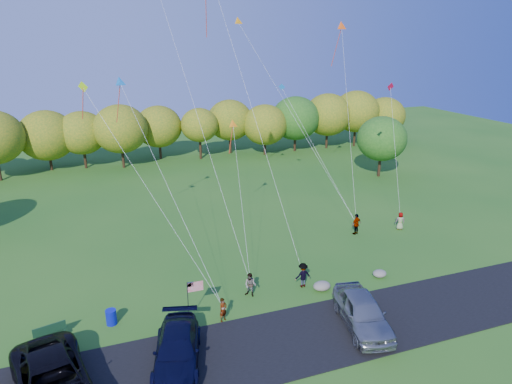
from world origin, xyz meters
TOP-DOWN VIEW (x-y plane):
  - ground at (0.00, 0.00)m, footprint 140.00×140.00m
  - asphalt_lane at (0.00, -4.00)m, footprint 44.00×6.00m
  - treeline at (1.46, 36.29)m, footprint 75.17×27.76m
  - minivan_dark at (-11.93, -4.20)m, footprint 4.66×7.54m
  - minivan_navy at (-5.95, -3.70)m, footprint 3.73×6.19m
  - minivan_silver at (4.96, -4.22)m, footprint 3.41×6.09m
  - flyer_a at (-2.62, -0.80)m, footprint 0.67×0.61m
  - flyer_b at (-0.14, 1.29)m, footprint 1.02×1.01m
  - flyer_c at (3.67, 1.21)m, footprint 1.17×0.70m
  - flyer_d at (11.91, 7.68)m, footprint 1.20×0.79m
  - flyer_e at (16.20, 7.28)m, footprint 0.92×0.77m
  - park_bench at (-12.41, 0.86)m, footprint 1.76×0.70m
  - trash_barrel at (-9.04, 1.18)m, footprint 0.63×0.63m
  - flag_assembly at (-4.31, -0.15)m, footprint 0.99×0.64m
  - boulder_near at (4.71, 0.34)m, footprint 1.23×0.96m
  - boulder_far at (9.48, 0.53)m, footprint 1.01×0.84m
  - kites_aloft at (1.65, 13.27)m, footprint 27.17×10.23m

SIDE VIEW (x-z plane):
  - ground at x=0.00m, z-range 0.00..0.00m
  - asphalt_lane at x=0.00m, z-range 0.00..0.06m
  - boulder_far at x=9.48m, z-range 0.00..0.53m
  - boulder_near at x=4.71m, z-range 0.00..0.62m
  - trash_barrel at x=-9.04m, z-range 0.00..0.95m
  - park_bench at x=-12.41m, z-range 0.03..1.02m
  - flyer_a at x=-2.62m, z-range 0.00..1.55m
  - flyer_e at x=16.20m, z-range 0.00..1.59m
  - flyer_b at x=-0.14m, z-range 0.00..1.66m
  - flyer_c at x=3.67m, z-range 0.00..1.77m
  - minivan_navy at x=-5.95m, z-range 0.06..1.74m
  - flyer_d at x=11.91m, z-range 0.00..1.89m
  - minivan_dark at x=-11.93m, z-range 0.06..2.01m
  - minivan_silver at x=4.96m, z-range 0.06..2.02m
  - flag_assembly at x=-4.31m, z-range 0.69..3.37m
  - treeline at x=1.46m, z-range 0.55..8.84m
  - kites_aloft at x=1.65m, z-range 10.02..26.53m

